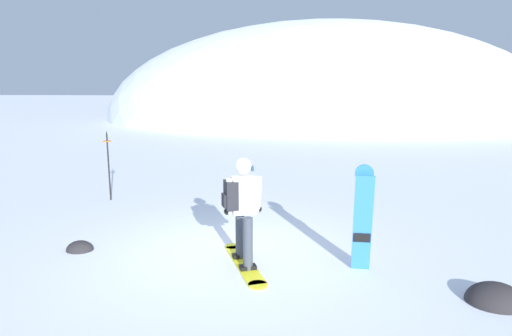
{
  "coord_description": "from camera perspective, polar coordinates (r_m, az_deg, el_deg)",
  "views": [
    {
      "loc": [
        1.44,
        -6.77,
        2.76
      ],
      "look_at": [
        0.15,
        2.56,
        1.0
      ],
      "focal_mm": 30.08,
      "sensor_mm": 36.0,
      "label": 1
    }
  ],
  "objects": [
    {
      "name": "rock_mid",
      "position": [
        6.66,
        29.18,
        -15.35
      ],
      "size": [
        0.75,
        0.64,
        0.53
      ],
      "color": "#282628",
      "rests_on": "ground"
    },
    {
      "name": "ridge_peak_main",
      "position": [
        41.44,
        8.6,
        6.66
      ],
      "size": [
        39.27,
        35.34,
        17.21
      ],
      "color": "white",
      "rests_on": "ground"
    },
    {
      "name": "spare_snowboard",
      "position": [
        6.68,
        14.02,
        -6.48
      ],
      "size": [
        0.28,
        0.21,
        1.65
      ],
      "color": "blue",
      "rests_on": "ground"
    },
    {
      "name": "piste_marker_near",
      "position": [
        11.17,
        -19.04,
        0.93
      ],
      "size": [
        0.2,
        0.2,
        1.74
      ],
      "color": "black",
      "rests_on": "ground"
    },
    {
      "name": "snowboarder_main",
      "position": [
        6.67,
        -1.91,
        -5.45
      ],
      "size": [
        0.92,
        1.7,
        1.71
      ],
      "color": "yellow",
      "rests_on": "ground"
    },
    {
      "name": "ground_plane",
      "position": [
        7.45,
        -3.92,
        -11.2
      ],
      "size": [
        300.0,
        300.0,
        0.0
      ],
      "primitive_type": "plane",
      "color": "white"
    },
    {
      "name": "rock_dark",
      "position": [
        8.15,
        -22.36,
        -10.05
      ],
      "size": [
        0.47,
        0.4,
        0.33
      ],
      "color": "#282628",
      "rests_on": "ground"
    }
  ]
}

